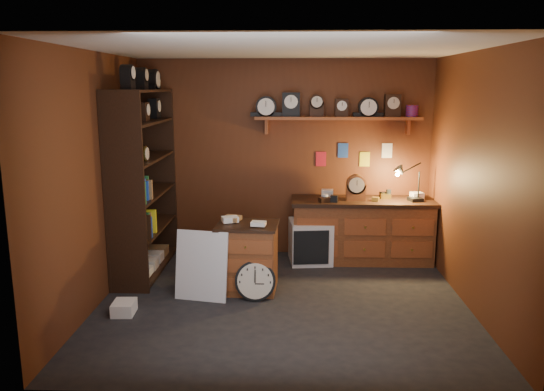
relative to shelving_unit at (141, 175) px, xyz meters
The scene contains 11 objects.
floor 2.40m from the shelving_unit, 28.68° to the right, with size 4.00×4.00×0.00m, color black.
room_shell 2.09m from the shelving_unit, 25.39° to the right, with size 4.02×3.62×2.71m.
shelving_unit is the anchor object (origin of this frame).
workbench 2.99m from the shelving_unit, ahead, with size 1.90×0.66×1.36m.
low_cabinet 1.72m from the shelving_unit, 24.30° to the right, with size 0.73×0.63×0.88m.
big_round_clock 2.03m from the shelving_unit, 31.79° to the right, with size 0.45×0.16×0.45m.
white_panel 1.79m from the shelving_unit, 45.61° to the right, with size 0.59×0.03×0.79m, color silver.
mini_fridge 2.39m from the shelving_unit, 10.90° to the left, with size 0.60×0.61×0.57m.
floor_box_a 1.69m from the shelving_unit, ahead, with size 0.29×0.25×0.18m, color olive.
floor_box_b 1.80m from the shelving_unit, 83.99° to the right, with size 0.22×0.27×0.13m, color white.
floor_box_c 1.48m from the shelving_unit, 39.00° to the right, with size 0.26×0.22×0.20m, color olive.
Camera 1 is at (0.08, -5.49, 2.33)m, focal length 35.00 mm.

